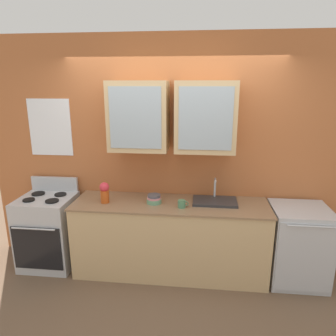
# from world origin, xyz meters

# --- Properties ---
(ground_plane) EXTENTS (10.00, 10.00, 0.00)m
(ground_plane) POSITION_xyz_m (0.00, 0.00, 0.00)
(ground_plane) COLOR brown
(back_wall_unit) EXTENTS (4.61, 0.47, 2.76)m
(back_wall_unit) POSITION_xyz_m (-0.00, 0.32, 1.49)
(back_wall_unit) COLOR #B76638
(back_wall_unit) RESTS_ON ground_plane
(counter) EXTENTS (2.25, 0.64, 0.88)m
(counter) POSITION_xyz_m (0.00, 0.00, 0.44)
(counter) COLOR tan
(counter) RESTS_ON ground_plane
(stove_range) EXTENTS (0.64, 0.63, 1.06)m
(stove_range) POSITION_xyz_m (-1.51, 0.00, 0.45)
(stove_range) COLOR silver
(stove_range) RESTS_ON ground_plane
(sink_faucet) EXTENTS (0.50, 0.31, 0.26)m
(sink_faucet) POSITION_xyz_m (0.51, 0.07, 0.90)
(sink_faucet) COLOR #2D2D30
(sink_faucet) RESTS_ON counter
(bowl_stack) EXTENTS (0.17, 0.17, 0.10)m
(bowl_stack) POSITION_xyz_m (-0.18, -0.02, 0.93)
(bowl_stack) COLOR #669972
(bowl_stack) RESTS_ON counter
(vase) EXTENTS (0.11, 0.11, 0.24)m
(vase) POSITION_xyz_m (-0.75, -0.06, 1.01)
(vase) COLOR #BF4C19
(vase) RESTS_ON counter
(cup_near_sink) EXTENTS (0.12, 0.09, 0.08)m
(cup_near_sink) POSITION_xyz_m (0.14, -0.11, 0.92)
(cup_near_sink) COLOR #4C7F59
(cup_near_sink) RESTS_ON counter
(dishwasher) EXTENTS (0.63, 0.63, 0.88)m
(dishwasher) POSITION_xyz_m (1.45, -0.00, 0.44)
(dishwasher) COLOR silver
(dishwasher) RESTS_ON ground_plane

